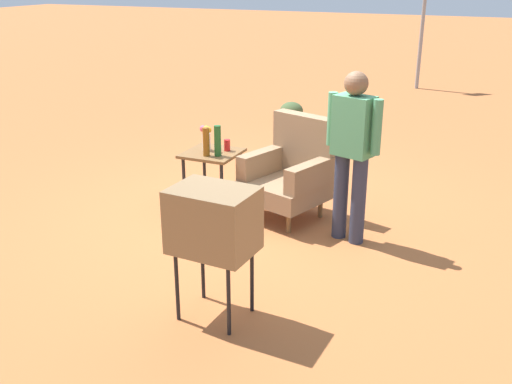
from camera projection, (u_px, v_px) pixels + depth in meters
name	position (u px, v px, depth m)	size (l,w,h in m)	color
ground_plane	(259.00, 217.00, 6.36)	(60.00, 60.00, 0.00)	#AD6033
armchair	(292.00, 171.00, 6.24)	(0.97, 0.98, 1.06)	brown
side_table	(212.00, 161.00, 6.33)	(0.56, 0.56, 0.67)	black
tv_on_stand	(213.00, 221.00, 4.29)	(0.62, 0.48, 1.03)	black
person_standing	(352.00, 147.00, 5.51)	(0.55, 0.32, 1.64)	#2D3347
road_sign	(423.00, 24.00, 12.63)	(0.33, 0.33, 2.44)	gray
bottle_tall_amber	(206.00, 142.00, 6.11)	(0.07, 0.07, 0.30)	brown
bottle_wine_green	(218.00, 141.00, 6.11)	(0.07, 0.07, 0.32)	#1E5623
soda_can_red	(227.00, 145.00, 6.31)	(0.07, 0.07, 0.12)	red
flower_vase	(206.00, 137.00, 6.30)	(0.15, 0.10, 0.27)	silver
shrub_mid	(291.00, 111.00, 10.36)	(0.41, 0.41, 0.31)	#475B33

